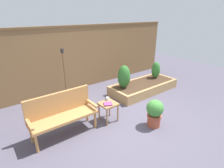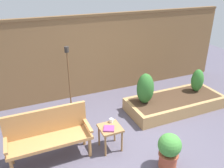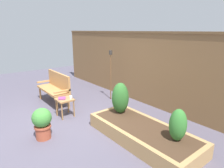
# 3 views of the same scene
# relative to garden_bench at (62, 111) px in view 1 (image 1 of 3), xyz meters

# --- Properties ---
(ground_plane) EXTENTS (14.00, 14.00, 0.00)m
(ground_plane) POSITION_rel_garden_bench_xyz_m (1.39, -0.46, -0.54)
(ground_plane) COLOR #514C5B
(fence_back) EXTENTS (8.40, 0.14, 2.16)m
(fence_back) POSITION_rel_garden_bench_xyz_m (1.39, 2.14, 0.55)
(fence_back) COLOR brown
(fence_back) RESTS_ON ground_plane
(garden_bench) EXTENTS (1.44, 0.48, 0.94)m
(garden_bench) POSITION_rel_garden_bench_xyz_m (0.00, 0.00, 0.00)
(garden_bench) COLOR #B77F47
(garden_bench) RESTS_ON ground_plane
(side_table) EXTENTS (0.40, 0.40, 0.48)m
(side_table) POSITION_rel_garden_bench_xyz_m (1.09, -0.22, -0.15)
(side_table) COLOR #9E7042
(side_table) RESTS_ON ground_plane
(cup_on_table) EXTENTS (0.11, 0.07, 0.08)m
(cup_on_table) POSITION_rel_garden_bench_xyz_m (1.17, -0.08, -0.02)
(cup_on_table) COLOR white
(cup_on_table) RESTS_ON side_table
(book_on_table) EXTENTS (0.25, 0.25, 0.03)m
(book_on_table) POSITION_rel_garden_bench_xyz_m (1.04, -0.27, -0.05)
(book_on_table) COLOR #7F3875
(book_on_table) RESTS_ON side_table
(potted_boxwood) EXTENTS (0.40, 0.40, 0.66)m
(potted_boxwood) POSITION_rel_garden_bench_xyz_m (1.80, -1.06, -0.18)
(potted_boxwood) COLOR #A84C33
(potted_boxwood) RESTS_ON ground_plane
(raised_planter_bed) EXTENTS (2.40, 1.00, 0.30)m
(raised_planter_bed) POSITION_rel_garden_bench_xyz_m (3.14, 0.51, -0.39)
(raised_planter_bed) COLOR #AD8451
(raised_planter_bed) RESTS_ON ground_plane
(shrub_near_bench) EXTENTS (0.39, 0.39, 0.73)m
(shrub_near_bench) POSITION_rel_garden_bench_xyz_m (2.32, 0.61, 0.12)
(shrub_near_bench) COLOR brown
(shrub_near_bench) RESTS_ON raised_planter_bed
(shrub_far_corner) EXTENTS (0.30, 0.30, 0.59)m
(shrub_far_corner) POSITION_rel_garden_bench_xyz_m (3.85, 0.61, 0.05)
(shrub_far_corner) COLOR brown
(shrub_far_corner) RESTS_ON raised_planter_bed
(tiki_torch) EXTENTS (0.10, 0.10, 1.59)m
(tiki_torch) POSITION_rel_garden_bench_xyz_m (0.78, 1.53, 0.55)
(tiki_torch) COLOR brown
(tiki_torch) RESTS_ON ground_plane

